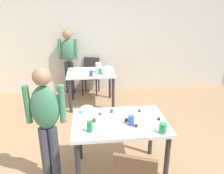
{
  "coord_description": "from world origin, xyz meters",
  "views": [
    {
      "loc": [
        -0.47,
        -2.35,
        2.06
      ],
      "look_at": [
        -0.11,
        0.83,
        0.9
      ],
      "focal_mm": 36.02,
      "sensor_mm": 36.0,
      "label": 1
    }
  ],
  "objects_px": {
    "dining_table_far": "(91,77)",
    "chair_far_table": "(91,73)",
    "person_adult_far": "(68,56)",
    "dining_table_near": "(119,128)",
    "person_girl_near": "(46,118)",
    "mixing_bowl": "(87,110)",
    "pitcher_far": "(98,67)",
    "soda_can": "(90,126)"
  },
  "relations": [
    {
      "from": "person_girl_near",
      "to": "dining_table_far",
      "type": "bearing_deg",
      "value": 76.2
    },
    {
      "from": "dining_table_far",
      "to": "chair_far_table",
      "type": "relative_size",
      "value": 1.13
    },
    {
      "from": "dining_table_near",
      "to": "person_girl_near",
      "type": "xyz_separation_m",
      "value": [
        -0.85,
        -0.05,
        0.22
      ]
    },
    {
      "from": "dining_table_near",
      "to": "dining_table_far",
      "type": "relative_size",
      "value": 1.15
    },
    {
      "from": "dining_table_far",
      "to": "chair_far_table",
      "type": "distance_m",
      "value": 0.77
    },
    {
      "from": "pitcher_far",
      "to": "person_girl_near",
      "type": "bearing_deg",
      "value": -107.88
    },
    {
      "from": "mixing_bowl",
      "to": "pitcher_far",
      "type": "bearing_deg",
      "value": 82.47
    },
    {
      "from": "person_adult_far",
      "to": "pitcher_far",
      "type": "height_order",
      "value": "person_adult_far"
    },
    {
      "from": "mixing_bowl",
      "to": "pitcher_far",
      "type": "xyz_separation_m",
      "value": [
        0.25,
        1.86,
        0.07
      ]
    },
    {
      "from": "chair_far_table",
      "to": "dining_table_near",
      "type": "bearing_deg",
      "value": -84.5
    },
    {
      "from": "chair_far_table",
      "to": "mixing_bowl",
      "type": "distance_m",
      "value": 2.68
    },
    {
      "from": "chair_far_table",
      "to": "pitcher_far",
      "type": "bearing_deg",
      "value": -79.96
    },
    {
      "from": "chair_far_table",
      "to": "mixing_bowl",
      "type": "relative_size",
      "value": 5.4
    },
    {
      "from": "dining_table_near",
      "to": "person_girl_near",
      "type": "distance_m",
      "value": 0.87
    },
    {
      "from": "dining_table_far",
      "to": "soda_can",
      "type": "height_order",
      "value": "soda_can"
    },
    {
      "from": "dining_table_near",
      "to": "pitcher_far",
      "type": "distance_m",
      "value": 2.15
    },
    {
      "from": "chair_far_table",
      "to": "soda_can",
      "type": "bearing_deg",
      "value": -91.41
    },
    {
      "from": "dining_table_far",
      "to": "person_adult_far",
      "type": "height_order",
      "value": "person_adult_far"
    },
    {
      "from": "dining_table_far",
      "to": "soda_can",
      "type": "xyz_separation_m",
      "value": [
        -0.06,
        -2.38,
        0.17
      ]
    },
    {
      "from": "chair_far_table",
      "to": "person_girl_near",
      "type": "relative_size",
      "value": 0.6
    },
    {
      "from": "mixing_bowl",
      "to": "person_girl_near",
      "type": "bearing_deg",
      "value": -144.71
    },
    {
      "from": "chair_far_table",
      "to": "pitcher_far",
      "type": "relative_size",
      "value": 4.24
    },
    {
      "from": "person_girl_near",
      "to": "pitcher_far",
      "type": "bearing_deg",
      "value": 72.12
    },
    {
      "from": "dining_table_far",
      "to": "person_girl_near",
      "type": "relative_size",
      "value": 0.68
    },
    {
      "from": "dining_table_far",
      "to": "mixing_bowl",
      "type": "distance_m",
      "value": 1.91
    },
    {
      "from": "person_adult_far",
      "to": "pitcher_far",
      "type": "bearing_deg",
      "value": -50.11
    },
    {
      "from": "person_girl_near",
      "to": "pitcher_far",
      "type": "distance_m",
      "value": 2.3
    },
    {
      "from": "person_girl_near",
      "to": "person_adult_far",
      "type": "relative_size",
      "value": 0.94
    },
    {
      "from": "chair_far_table",
      "to": "soda_can",
      "type": "distance_m",
      "value": 3.15
    },
    {
      "from": "dining_table_near",
      "to": "person_adult_far",
      "type": "distance_m",
      "value": 3.05
    },
    {
      "from": "person_adult_far",
      "to": "pitcher_far",
      "type": "xyz_separation_m",
      "value": [
        0.67,
        -0.8,
        -0.08
      ]
    },
    {
      "from": "person_adult_far",
      "to": "soda_can",
      "type": "distance_m",
      "value": 3.17
    },
    {
      "from": "dining_table_far",
      "to": "dining_table_near",
      "type": "bearing_deg",
      "value": -82.22
    },
    {
      "from": "pitcher_far",
      "to": "person_adult_far",
      "type": "bearing_deg",
      "value": 129.89
    },
    {
      "from": "soda_can",
      "to": "dining_table_far",
      "type": "bearing_deg",
      "value": 88.51
    },
    {
      "from": "chair_far_table",
      "to": "pitcher_far",
      "type": "xyz_separation_m",
      "value": [
        0.14,
        -0.8,
        0.36
      ]
    },
    {
      "from": "chair_far_table",
      "to": "person_adult_far",
      "type": "height_order",
      "value": "person_adult_far"
    },
    {
      "from": "dining_table_far",
      "to": "chair_far_table",
      "type": "xyz_separation_m",
      "value": [
        0.02,
        0.75,
        -0.14
      ]
    },
    {
      "from": "dining_table_near",
      "to": "soda_can",
      "type": "relative_size",
      "value": 9.27
    },
    {
      "from": "chair_far_table",
      "to": "person_adult_far",
      "type": "distance_m",
      "value": 0.68
    },
    {
      "from": "dining_table_near",
      "to": "person_adult_far",
      "type": "bearing_deg",
      "value": 105.38
    },
    {
      "from": "person_girl_near",
      "to": "pitcher_far",
      "type": "height_order",
      "value": "person_girl_near"
    }
  ]
}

